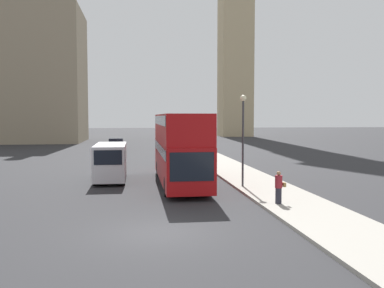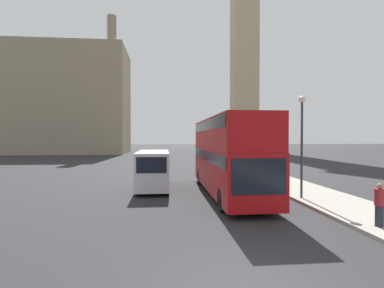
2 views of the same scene
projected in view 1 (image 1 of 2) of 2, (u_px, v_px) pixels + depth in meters
The scene contains 7 objects.
ground_plane at pixel (158, 233), 15.61m from camera, with size 300.00×300.00×0.00m, color #28282B.
sidewalk_strip at pixel (334, 224), 16.50m from camera, with size 3.53×120.00×0.15m.
red_double_decker_bus at pixel (180, 145), 26.60m from camera, with size 2.54×11.46×4.39m.
white_van at pixel (111, 161), 28.15m from camera, with size 1.98×5.66×2.43m.
pedestrian at pixel (279, 187), 20.07m from camera, with size 0.50×0.34×1.54m.
street_lamp at pixel (243, 126), 24.94m from camera, with size 0.36×0.36×5.35m.
parked_sedan at pixel (116, 145), 53.52m from camera, with size 1.90×4.25×1.56m.
Camera 1 is at (-0.82, -15.40, 4.23)m, focal length 40.00 mm.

